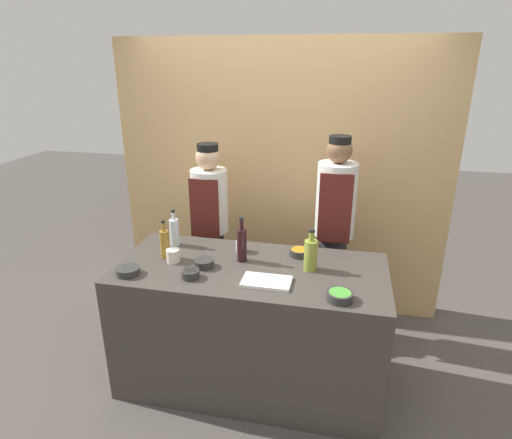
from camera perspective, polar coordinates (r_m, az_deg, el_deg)
name	(u,v)px	position (r m, az deg, el deg)	size (l,w,h in m)	color
ground_plane	(251,377)	(3.39, -0.63, -20.30)	(14.00, 14.00, 0.00)	#4C4742
cabinet_wall	(280,180)	(3.87, 3.23, 5.31)	(2.92, 0.18, 2.40)	tan
counter	(251,325)	(3.11, -0.66, -13.91)	(1.81, 0.83, 0.92)	#3D3833
sauce_bowl_green	(340,295)	(2.55, 11.11, -9.91)	(0.16, 0.16, 0.05)	#2D2D2D
sauce_bowl_orange	(299,252)	(3.04, 5.82, -4.33)	(0.14, 0.14, 0.05)	#2D2D2D
sauce_bowl_red	(128,271)	(2.90, -16.68, -6.53)	(0.15, 0.15, 0.05)	#2D2D2D
sauce_bowl_yellow	(190,274)	(2.76, -8.73, -7.14)	(0.11, 0.11, 0.05)	#2D2D2D
sauce_bowl_purple	(204,263)	(2.89, -6.97, -5.74)	(0.13, 0.13, 0.05)	#2D2D2D
cutting_board	(267,282)	(2.68, 1.42, -8.28)	(0.30, 0.18, 0.02)	white
bottle_vinegar	(165,243)	(3.03, -12.07, -3.11)	(0.06, 0.06, 0.28)	olive
bottle_oil	(311,254)	(2.82, 7.31, -4.59)	(0.09, 0.09, 0.29)	olive
bottle_clear	(174,231)	(3.22, -10.83, -1.57)	(0.07, 0.07, 0.28)	silver
bottle_wine	(242,244)	(2.91, -1.91, -3.28)	(0.07, 0.07, 0.32)	black
cup_cream	(173,256)	(2.99, -11.00, -4.75)	(0.09, 0.09, 0.09)	silver
cup_steel	(241,246)	(3.08, -1.97, -3.60)	(0.08, 0.08, 0.08)	#B7B7BC
chef_left	(211,227)	(3.66, -6.07, -1.02)	(0.30, 0.30, 1.59)	#28282D
chef_right	(334,231)	(3.47, 10.34, -1.55)	(0.31, 0.31, 1.69)	#28282D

